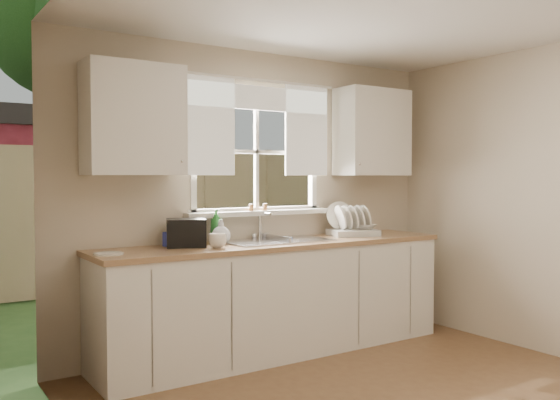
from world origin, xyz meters
TOP-DOWN VIEW (x-y plane):
  - room_walls at (0.00, -0.07)m, footprint 3.62×4.02m
  - window at (0.00, 2.00)m, footprint 1.38×0.16m
  - curtains at (0.00, 1.95)m, footprint 1.50×0.03m
  - base_cabinets at (0.00, 1.68)m, footprint 3.00×0.62m
  - countertop at (0.00, 1.68)m, footprint 3.04×0.65m
  - upper_cabinet_left at (-1.15, 1.82)m, footprint 0.70×0.33m
  - upper_cabinet_right at (1.15, 1.82)m, footprint 0.70×0.33m
  - wall_outlet at (0.88, 1.99)m, footprint 0.08×0.01m
  - sill_jars at (-0.03, 1.94)m, footprint 0.18×0.04m
  - backyard at (0.58, 8.42)m, footprint 20.00×10.00m
  - sink at (0.00, 1.71)m, footprint 0.88×0.52m
  - dish_rack at (0.82, 1.73)m, footprint 0.49×0.42m
  - bowl at (0.94, 1.68)m, footprint 0.25×0.25m
  - soap_bottle_a at (-0.46, 1.88)m, footprint 0.11×0.11m
  - soap_bottle_b at (-0.87, 1.86)m, footprint 0.10×0.10m
  - soap_bottle_c at (-0.46, 1.80)m, footprint 0.17×0.17m
  - saucer at (-1.40, 1.64)m, footprint 0.20×0.20m
  - cup at (-0.61, 1.57)m, footprint 0.17×0.17m
  - black_appliance at (-0.77, 1.77)m, footprint 0.36×0.34m

SIDE VIEW (x-z plane):
  - base_cabinets at x=0.00m, z-range 0.00..0.87m
  - sink at x=0.00m, z-range 0.64..1.04m
  - countertop at x=0.00m, z-range 0.87..0.91m
  - saucer at x=-1.40m, z-range 0.91..0.92m
  - cup at x=-0.61m, z-range 0.91..1.02m
  - bowl at x=0.94m, z-range 0.96..1.01m
  - soap_bottle_b at x=-0.87m, z-range 0.91..1.07m
  - dish_rack at x=0.82m, z-range 0.84..1.14m
  - soap_bottle_c at x=-0.46m, z-range 0.91..1.10m
  - black_appliance at x=-0.77m, z-range 0.91..1.12m
  - soap_bottle_a at x=-0.46m, z-range 0.91..1.18m
  - wall_outlet at x=0.88m, z-range 1.02..1.14m
  - sill_jars at x=-0.03m, z-range 1.15..1.21m
  - room_walls at x=0.00m, z-range -0.01..2.49m
  - window at x=0.00m, z-range 0.95..2.02m
  - upper_cabinet_left at x=-1.15m, z-range 1.45..2.25m
  - upper_cabinet_right at x=1.15m, z-range 1.45..2.25m
  - curtains at x=0.00m, z-range 1.53..2.34m
  - backyard at x=0.58m, z-range 0.40..6.53m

